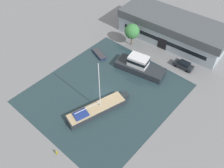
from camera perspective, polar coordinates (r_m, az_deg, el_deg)
The scene contains 9 objects.
ground_plane at distance 51.94m, azimuth -1.63°, elevation -2.08°, with size 440.00×440.00×0.00m, color slate.
water_canal at distance 51.94m, azimuth -1.63°, elevation -2.08°, with size 26.43×29.61×0.01m, color #23383D.
warehouse_building at distance 66.23m, azimuth 13.73°, elevation 12.15°, with size 27.91×12.21×6.13m.
quay_tree_near_building at distance 62.03m, azimuth 4.60°, elevation 11.91°, with size 3.69×3.69×5.89m.
parked_car at distance 59.16m, azimuth 16.01°, elevation 4.21°, with size 4.65×1.96×1.73m.
sailboat_moored at distance 48.39m, azimuth -3.42°, elevation -5.73°, with size 6.17×13.25×11.97m.
motor_cruiser at distance 56.34m, azimuth 6.30°, elevation 4.19°, with size 11.86×6.23×3.71m.
small_dinghy at distance 60.80m, azimuth -2.96°, elevation 6.85°, with size 4.76×2.85×0.61m.
mooring_bollard at distance 44.47m, azimuth -12.57°, elevation -15.01°, with size 0.35×0.35×0.86m.
Camera 1 is at (24.14, -25.02, 38.59)m, focal length 40.00 mm.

